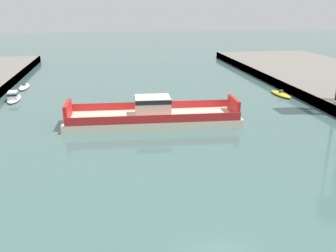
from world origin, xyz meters
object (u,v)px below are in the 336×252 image
chain_ferry (153,115)px  moored_boat_upstream_a (13,97)px  moored_boat_far_right (281,94)px  moored_boat_mid_right (24,87)px

chain_ferry → moored_boat_upstream_a: chain_ferry is taller
chain_ferry → moored_boat_far_right: 27.61m
moored_boat_mid_right → moored_boat_upstream_a: bearing=-88.4°
moored_boat_far_right → moored_boat_upstream_a: size_ratio=0.97×
moored_boat_mid_right → moored_boat_upstream_a: size_ratio=0.96×
chain_ferry → moored_boat_mid_right: 34.30m
moored_boat_far_right → chain_ferry: bearing=-153.8°
moored_boat_mid_right → moored_boat_upstream_a: 9.78m
chain_ferry → moored_boat_mid_right: (-22.43, 25.93, -0.85)m
moored_boat_mid_right → moored_boat_far_right: size_ratio=1.00×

